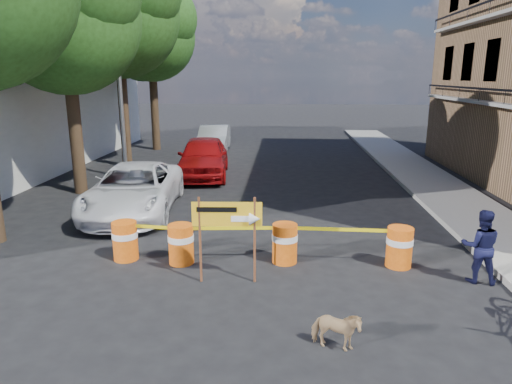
# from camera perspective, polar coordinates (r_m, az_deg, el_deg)

# --- Properties ---
(ground) EXTENTS (120.00, 120.00, 0.00)m
(ground) POSITION_cam_1_polar(r_m,az_deg,el_deg) (9.50, 0.18, -11.32)
(ground) COLOR black
(ground) RESTS_ON ground
(sidewalk_east) EXTENTS (2.40, 40.00, 0.15)m
(sidewalk_east) POSITION_cam_1_polar(r_m,az_deg,el_deg) (16.14, 24.12, -1.42)
(sidewalk_east) COLOR gray
(sidewalk_east) RESTS_ON ground
(tree_mid_a) EXTENTS (5.25, 5.00, 8.68)m
(tree_mid_a) POSITION_cam_1_polar(r_m,az_deg,el_deg) (17.25, -22.65, 19.62)
(tree_mid_a) COLOR #332316
(tree_mid_a) RESTS_ON ground
(tree_mid_b) EXTENTS (5.67, 5.40, 9.62)m
(tree_mid_b) POSITION_cam_1_polar(r_m,az_deg,el_deg) (21.94, -16.82, 20.60)
(tree_mid_b) COLOR #332316
(tree_mid_b) RESTS_ON ground
(tree_far) EXTENTS (5.04, 4.80, 8.84)m
(tree_far) POSITION_cam_1_polar(r_m,az_deg,el_deg) (26.64, -12.90, 18.55)
(tree_far) COLOR #332316
(tree_far) RESTS_ON ground
(streetlamp) EXTENTS (1.25, 0.18, 8.00)m
(streetlamp) POSITION_cam_1_polar(r_m,az_deg,el_deg) (19.16, -16.61, 14.57)
(streetlamp) COLOR gray
(streetlamp) RESTS_ON ground
(barrel_far_left) EXTENTS (0.58, 0.58, 0.90)m
(barrel_far_left) POSITION_cam_1_polar(r_m,az_deg,el_deg) (10.90, -16.04, -5.77)
(barrel_far_left) COLOR #E0540D
(barrel_far_left) RESTS_ON ground
(barrel_mid_left) EXTENTS (0.58, 0.58, 0.90)m
(barrel_mid_left) POSITION_cam_1_polar(r_m,az_deg,el_deg) (10.41, -9.36, -6.33)
(barrel_mid_left) COLOR #E0540D
(barrel_mid_left) RESTS_ON ground
(barrel_mid_right) EXTENTS (0.58, 0.58, 0.90)m
(barrel_mid_right) POSITION_cam_1_polar(r_m,az_deg,el_deg) (10.34, 3.62, -6.32)
(barrel_mid_right) COLOR #E0540D
(barrel_mid_right) RESTS_ON ground
(barrel_far_right) EXTENTS (0.58, 0.58, 0.90)m
(barrel_far_right) POSITION_cam_1_polar(r_m,az_deg,el_deg) (10.58, 17.49, -6.49)
(barrel_far_right) COLOR #E0540D
(barrel_far_right) RESTS_ON ground
(detour_sign) EXTENTS (1.40, 0.27, 1.80)m
(detour_sign) POSITION_cam_1_polar(r_m,az_deg,el_deg) (9.08, -2.53, -3.62)
(detour_sign) COLOR #592D19
(detour_sign) RESTS_ON ground
(pedestrian) EXTENTS (0.85, 0.72, 1.54)m
(pedestrian) POSITION_cam_1_polar(r_m,az_deg,el_deg) (10.33, 26.27, -6.10)
(pedestrian) COLOR black
(pedestrian) RESTS_ON ground
(dog) EXTENTS (0.85, 0.54, 0.66)m
(dog) POSITION_cam_1_polar(r_m,az_deg,el_deg) (7.40, 9.95, -16.65)
(dog) COLOR tan
(dog) RESTS_ON ground
(suv_white) EXTENTS (2.92, 5.50, 1.47)m
(suv_white) POSITION_cam_1_polar(r_m,az_deg,el_deg) (14.42, -15.01, 0.30)
(suv_white) COLOR white
(suv_white) RESTS_ON ground
(sedan_red) EXTENTS (2.42, 5.03, 1.66)m
(sedan_red) POSITION_cam_1_polar(r_m,az_deg,el_deg) (19.16, -6.60, 4.39)
(sedan_red) COLOR #A20D0F
(sedan_red) RESTS_ON ground
(sedan_silver) EXTENTS (1.74, 4.47, 1.45)m
(sedan_silver) POSITION_cam_1_polar(r_m,az_deg,el_deg) (25.34, -5.26, 6.62)
(sedan_silver) COLOR #B9BDC1
(sedan_silver) RESTS_ON ground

